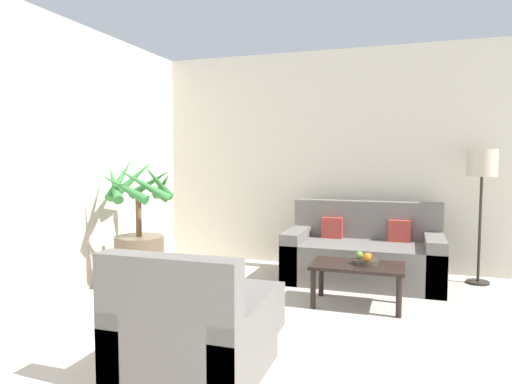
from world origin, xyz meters
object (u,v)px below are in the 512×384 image
Objects in this scene: apple_green at (359,255)px; ottoman at (243,308)px; orange_fruit at (367,257)px; coffee_table at (357,270)px; floor_lamp at (482,171)px; sofa_loveseat at (363,256)px; fruit_bowl at (366,262)px; potted_palm at (139,243)px; armchair at (191,336)px; apple_red at (369,256)px.

ottoman is at bearing -131.37° from apple_green.
coffee_table is at bearing 152.35° from orange_fruit.
ottoman is (-1.98, -2.08, -1.05)m from floor_lamp.
apple_green is 0.10m from orange_fruit.
sofa_loveseat is 1.56m from floor_lamp.
apple_green reaches higher than coffee_table.
orange_fruit is (0.09, -0.05, 0.14)m from coffee_table.
fruit_bowl is at bearing 105.15° from orange_fruit.
potted_palm reaches higher than orange_fruit.
ottoman is (-0.80, -0.90, -0.15)m from coffee_table.
sofa_loveseat is 22.34× the size of orange_fruit.
ottoman is at bearing -133.47° from fruit_bowl.
orange_fruit is at bearing 61.04° from armchair.
fruit_bowl is 3.15× the size of apple_green.
fruit_bowl is (-1.10, -1.16, -0.81)m from floor_lamp.
ottoman is at bearing -134.19° from apple_red.
apple_red reaches higher than coffee_table.
sofa_loveseat is at bearing 91.84° from coffee_table.
fruit_bowl is (2.31, 0.14, -0.06)m from potted_palm.
apple_green is (-0.09, -0.01, 0.00)m from apple_red.
sofa_loveseat is 1.95m from ottoman.
sofa_loveseat is 0.89m from apple_green.
ottoman is at bearing -131.64° from coffee_table.
armchair is 0.83m from ottoman.
sofa_loveseat reaches higher than ottoman.
potted_palm is 2.25m from coffee_table.
coffee_table is 0.97× the size of armchair.
ottoman is (-0.81, -0.92, -0.29)m from apple_green.
apple_green is 0.08× the size of armchair.
fruit_bowl is at bearing -164.85° from apple_red.
fruit_bowl is at bearing -2.91° from apple_green.
potted_palm is 19.40× the size of apple_green.
apple_red is (-1.07, -1.16, -0.76)m from floor_lamp.
floor_lamp is 2.55× the size of ottoman.
sofa_loveseat is at bearing 97.22° from orange_fruit.
coffee_table is (-1.18, -1.18, -0.89)m from floor_lamp.
coffee_table is 1.46× the size of ottoman.
sofa_loveseat is at bearing 92.74° from apple_green.
orange_fruit is at bearing -98.87° from apple_red.
sofa_loveseat reaches higher than armchair.
potted_palm is at bearing 131.10° from armchair.
floor_lamp reaches higher than potted_palm.
orange_fruit is (0.12, -0.94, 0.19)m from sofa_loveseat.
ottoman is at bearing -113.30° from sofa_loveseat.
fruit_bowl is 3.50× the size of apple_red.
floor_lamp is 1.80m from fruit_bowl.
apple_red is (0.13, -0.86, 0.18)m from sofa_loveseat.
floor_lamp reaches higher than ottoman.
orange_fruit reaches higher than apple_green.
apple_green reaches higher than apple_red.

